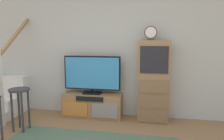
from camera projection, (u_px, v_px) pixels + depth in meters
back_wall at (109, 49)px, 4.31m from camera, size 6.40×0.12×2.70m
media_console at (92, 105)px, 4.27m from camera, size 1.20×0.38×0.47m
television at (92, 74)px, 4.20m from camera, size 1.14×0.22×0.76m
side_cabinet at (153, 81)px, 3.99m from camera, size 0.58×0.38×1.53m
desk_clock at (151, 33)px, 3.85m from camera, size 0.23×0.08×0.25m
staircase at (7, 94)px, 4.61m from camera, size 1.00×1.36×2.20m
bar_stool_far at (20, 100)px, 3.56m from camera, size 0.34×0.34×0.73m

